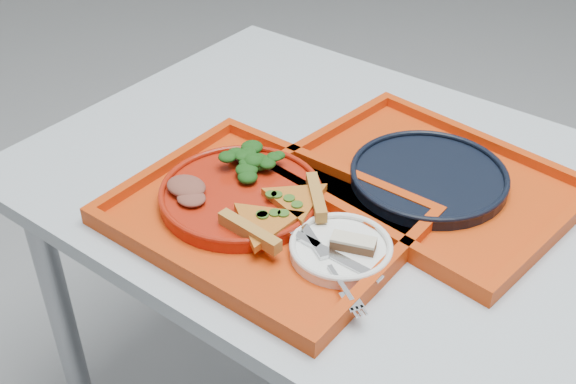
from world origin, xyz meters
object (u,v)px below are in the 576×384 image
object	(u,v)px
navy_plate	(429,178)
dessert_bar	(353,243)
tray_main	(264,220)
tray_far	(428,185)
dinner_plate	(241,197)

from	to	relation	value
navy_plate	dessert_bar	bearing A→B (deg)	-89.59
tray_main	tray_far	bearing A→B (deg)	56.64
tray_far	dessert_bar	world-z (taller)	dessert_bar
tray_far	navy_plate	bearing A→B (deg)	-173.62
dinner_plate	navy_plate	world-z (taller)	dinner_plate
tray_main	dessert_bar	size ratio (longest dim) A/B	6.45
tray_main	tray_far	xyz separation A→B (m)	(0.16, 0.24, 0.00)
tray_far	dinner_plate	world-z (taller)	dinner_plate
tray_far	dessert_bar	size ratio (longest dim) A/B	6.45
tray_main	tray_far	distance (m)	0.29
tray_main	navy_plate	world-z (taller)	navy_plate
tray_main	navy_plate	xyz separation A→B (m)	(0.16, 0.24, 0.01)
tray_main	dessert_bar	bearing A→B (deg)	3.25
navy_plate	dessert_bar	xyz separation A→B (m)	(0.00, -0.23, 0.02)
dinner_plate	navy_plate	size ratio (longest dim) A/B	1.00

